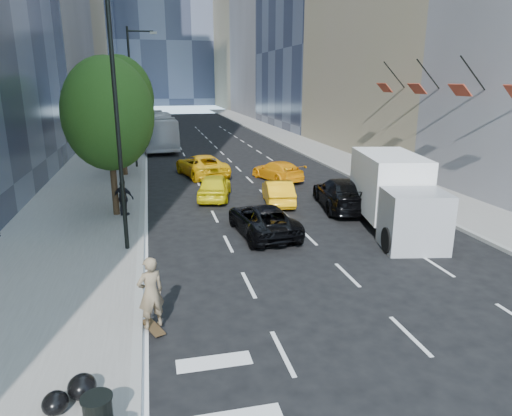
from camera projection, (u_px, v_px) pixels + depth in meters
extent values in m
plane|color=black|center=(320.00, 278.00, 15.56)|extent=(160.00, 160.00, 0.00)
cube|color=slate|center=(111.00, 153.00, 41.73)|extent=(6.00, 120.00, 0.15)
cube|color=slate|center=(307.00, 146.00, 45.84)|extent=(4.00, 120.00, 0.15)
cylinder|color=black|center=(117.00, 119.00, 16.51)|extent=(0.16, 0.16, 10.00)
cylinder|color=black|center=(132.00, 99.00, 33.39)|extent=(0.16, 0.16, 10.00)
cylinder|color=black|center=(140.00, 31.00, 32.31)|extent=(1.80, 0.12, 0.12)
cube|color=#99998C|center=(153.00, 33.00, 32.54)|extent=(0.50, 0.22, 0.15)
cylinder|color=#311B13|center=(114.00, 183.00, 21.97)|extent=(0.30, 0.30, 3.15)
ellipsoid|color=#1C390F|center=(108.00, 114.00, 21.09)|extent=(4.20, 4.20, 5.25)
cylinder|color=#311B13|center=(124.00, 150.00, 31.32)|extent=(0.30, 0.30, 3.38)
ellipsoid|color=#1C390F|center=(120.00, 98.00, 30.38)|extent=(4.50, 4.50, 5.62)
cylinder|color=#311B13|center=(130.00, 133.00, 43.58)|extent=(0.30, 0.30, 2.93)
ellipsoid|color=#1C390F|center=(128.00, 101.00, 42.76)|extent=(3.90, 3.90, 4.88)
cylinder|color=black|center=(139.00, 115.00, 50.95)|extent=(0.14, 0.14, 5.20)
imported|color=black|center=(138.00, 100.00, 50.51)|extent=(2.48, 0.53, 1.00)
cylinder|color=black|center=(473.00, 73.00, 23.62)|extent=(1.75, 0.08, 1.75)
cube|color=#963622|center=(460.00, 90.00, 23.71)|extent=(0.64, 1.30, 0.64)
cylinder|color=black|center=(428.00, 74.00, 27.38)|extent=(1.75, 0.08, 1.75)
cube|color=#963622|center=(417.00, 89.00, 27.46)|extent=(0.64, 1.30, 0.64)
cylinder|color=black|center=(394.00, 75.00, 31.13)|extent=(1.75, 0.08, 1.75)
cube|color=#963622|center=(385.00, 88.00, 31.22)|extent=(0.64, 1.30, 0.64)
imported|color=#736148|center=(151.00, 298.00, 11.98)|extent=(0.85, 0.71, 1.98)
imported|color=black|center=(263.00, 220.00, 19.77)|extent=(2.56, 4.95, 1.33)
imported|color=black|center=(342.00, 193.00, 23.76)|extent=(3.12, 5.83, 1.61)
imported|color=yellow|center=(214.00, 186.00, 25.72)|extent=(2.61, 4.49, 1.44)
imported|color=#FFAC0D|center=(278.00, 192.00, 24.69)|extent=(1.93, 4.15, 1.31)
imported|color=yellow|center=(201.00, 165.00, 31.81)|extent=(3.66, 5.86, 1.51)
imported|color=#FFA20D|center=(277.00, 171.00, 30.53)|extent=(3.09, 4.80, 1.29)
imported|color=silver|center=(156.00, 130.00, 45.06)|extent=(3.90, 12.60, 3.46)
cube|color=white|center=(388.00, 184.00, 21.06)|extent=(3.31, 5.07, 2.75)
cube|color=gray|center=(414.00, 221.00, 17.92)|extent=(2.69, 2.45, 2.34)
cylinder|color=black|center=(389.00, 240.00, 17.68)|extent=(0.55, 1.07, 1.02)
cylinder|color=black|center=(444.00, 240.00, 17.74)|extent=(0.55, 1.07, 1.02)
cylinder|color=black|center=(355.00, 203.00, 22.97)|extent=(0.55, 1.07, 1.02)
cylinder|color=black|center=(397.00, 203.00, 23.03)|extent=(0.55, 1.07, 1.02)
imported|color=black|center=(124.00, 198.00, 21.96)|extent=(1.11, 0.83, 1.75)
ellipsoid|color=black|center=(82.00, 387.00, 9.41)|extent=(0.58, 0.64, 0.50)
ellipsoid|color=black|center=(55.00, 403.00, 8.98)|extent=(0.51, 0.56, 0.43)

